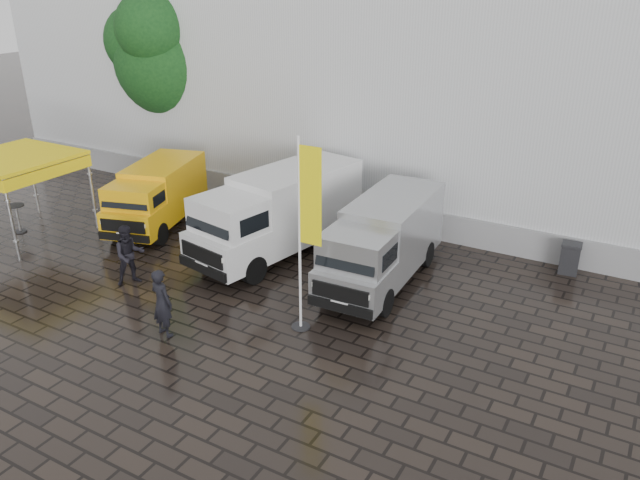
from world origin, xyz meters
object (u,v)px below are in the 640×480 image
Objects in this scene: van_yellow at (157,197)px; van_white at (277,215)px; van_silver at (383,244)px; person_front at (162,303)px; flagpole at (306,227)px; wheelie_bin at (570,258)px; person_tent at (129,255)px; cocktail_table at (18,219)px; canopy_tent at (14,161)px.

van_white is (5.20, 0.13, 0.25)m from van_yellow.
person_front is at bearing -125.70° from van_silver.
flagpole reaches higher than van_yellow.
van_white is 6.38× the size of wheelie_bin.
person_tent is (-2.88, 1.72, -0.00)m from person_front.
van_silver is 3.08× the size of person_front.
wheelie_bin is (8.71, 3.33, -0.88)m from van_white.
van_silver is (9.06, -0.04, 0.12)m from van_yellow.
person_front reaches higher than person_tent.
van_white is 6.14× the size of cocktail_table.
van_yellow is 4.88m from canopy_tent.
van_yellow is 4.92× the size of wheelie_bin.
van_white is at bearing 18.52° from cocktail_table.
wheelie_bin is 0.53× the size of person_front.
flagpole is at bearing -136.82° from person_front.
cocktail_table is (-9.21, -3.09, -0.86)m from van_white.
person_tent is (2.52, -3.86, -0.19)m from van_yellow.
van_yellow is 9.38m from flagpole.
van_yellow is 14.36m from wheelie_bin.
wheelie_bin is at bearing 52.21° from flagpole.
van_silver is at bearing -149.28° from wheelie_bin.
van_yellow is at bearing 36.39° from cocktail_table.
van_white is 5.16m from flagpole.
canopy_tent is (-3.49, -2.99, 1.64)m from van_yellow.
person_tent is at bearing -21.12° from person_front.
flagpole reaches higher than person_front.
van_yellow is 4.62m from person_tent.
canopy_tent is at bearing -3.78° from cocktail_table.
van_silver is 7.59m from person_tent.
wheelie_bin is at bearing -24.55° from person_tent.
canopy_tent is 6.34m from person_tent.
wheelie_bin is at bearing 19.69° from cocktail_table.
person_tent is at bearing -152.36° from wheelie_bin.
person_front is 1.00× the size of person_tent.
van_white reaches higher than van_yellow.
person_tent is at bearing -113.10° from van_white.
canopy_tent is 2.31m from cocktail_table.
canopy_tent reaches higher than person_front.
van_white is 5.73m from person_front.
canopy_tent is (-12.56, -2.95, 1.52)m from van_silver.
flagpole is 9.17m from wheelie_bin.
van_yellow reaches higher than person_tent.
canopy_tent reaches higher than van_white.
van_yellow is 2.61× the size of person_front.
van_silver reaches higher than person_front.
van_yellow is at bearing 65.83° from person_tent.
canopy_tent is 3.50× the size of wheelie_bin.
van_white reaches higher than wheelie_bin.
canopy_tent is at bearing -156.04° from van_yellow.
person_tent is at bearing -7.94° from cocktail_table.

